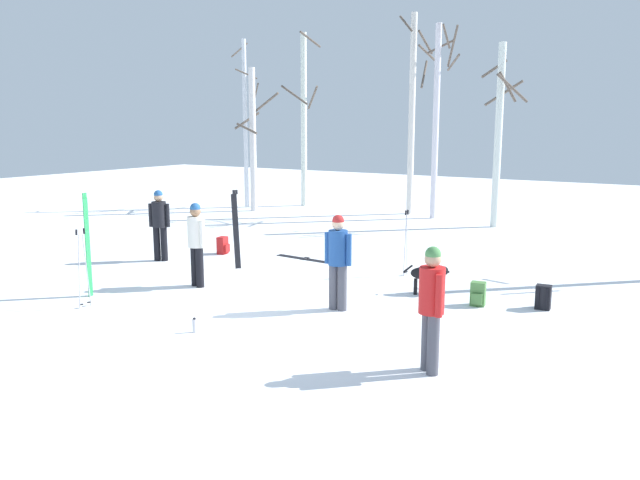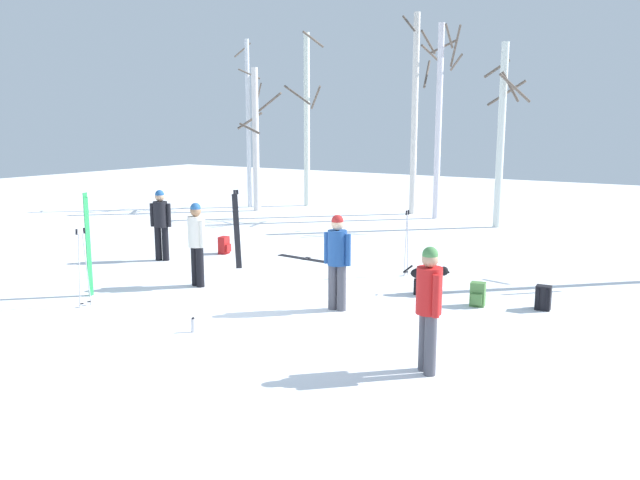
% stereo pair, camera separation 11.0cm
% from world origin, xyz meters
% --- Properties ---
extents(ground_plane, '(60.00, 60.00, 0.00)m').
position_xyz_m(ground_plane, '(0.00, 0.00, 0.00)').
color(ground_plane, white).
extents(person_0, '(0.41, 0.38, 1.72)m').
position_xyz_m(person_0, '(3.69, -0.15, 0.98)').
color(person_0, '#4C4C56').
rests_on(person_0, ground_plane).
extents(person_1, '(0.51, 0.34, 1.72)m').
position_xyz_m(person_1, '(-2.09, 1.59, 0.98)').
color(person_1, black).
rests_on(person_1, ground_plane).
extents(person_2, '(0.48, 0.34, 1.72)m').
position_xyz_m(person_2, '(-4.56, 2.96, 0.98)').
color(person_2, black).
rests_on(person_2, ground_plane).
extents(person_3, '(0.52, 0.34, 1.72)m').
position_xyz_m(person_3, '(1.18, 1.68, 0.98)').
color(person_3, '#4C4C56').
rests_on(person_3, ground_plane).
extents(dog, '(0.84, 0.44, 0.57)m').
position_xyz_m(dog, '(2.12, 3.53, 0.39)').
color(dog, black).
rests_on(dog, ground_plane).
extents(ski_pair_planted_0, '(0.06, 0.14, 2.00)m').
position_xyz_m(ski_pair_planted_0, '(-3.32, -0.07, 0.99)').
color(ski_pair_planted_0, green).
rests_on(ski_pair_planted_0, ground_plane).
extents(ski_pair_planted_1, '(0.15, 0.15, 1.81)m').
position_xyz_m(ski_pair_planted_1, '(-2.45, 3.27, 0.90)').
color(ski_pair_planted_1, black).
rests_on(ski_pair_planted_1, ground_plane).
extents(ski_pair_lying_0, '(1.83, 0.31, 0.05)m').
position_xyz_m(ski_pair_lying_0, '(-1.62, 4.93, 0.01)').
color(ski_pair_lying_0, black).
rests_on(ski_pair_lying_0, ground_plane).
extents(ski_poles_0, '(0.07, 0.20, 1.44)m').
position_xyz_m(ski_poles_0, '(1.10, 4.72, 0.77)').
color(ski_poles_0, '#B2B2BC').
rests_on(ski_poles_0, ground_plane).
extents(ski_poles_1, '(0.07, 0.26, 1.44)m').
position_xyz_m(ski_poles_1, '(-2.79, -0.61, 0.77)').
color(ski_poles_1, '#B2B2BC').
rests_on(ski_poles_1, ground_plane).
extents(backpack_0, '(0.31, 0.29, 0.44)m').
position_xyz_m(backpack_0, '(-3.82, 4.37, 0.21)').
color(backpack_0, red).
rests_on(backpack_0, ground_plane).
extents(backpack_1, '(0.28, 0.30, 0.44)m').
position_xyz_m(backpack_1, '(4.27, 3.69, 0.21)').
color(backpack_1, black).
rests_on(backpack_1, ground_plane).
extents(backpack_2, '(0.29, 0.31, 0.44)m').
position_xyz_m(backpack_2, '(3.21, 3.27, 0.21)').
color(backpack_2, '#4C7F3F').
rests_on(backpack_2, ground_plane).
extents(water_bottle_0, '(0.07, 0.07, 0.24)m').
position_xyz_m(water_bottle_0, '(-0.12, -0.61, 0.11)').
color(water_bottle_0, silver).
rests_on(water_bottle_0, ground_plane).
extents(birch_tree_0, '(1.11, 1.24, 6.43)m').
position_xyz_m(birch_tree_0, '(-9.05, 11.91, 3.31)').
color(birch_tree_0, silver).
rests_on(birch_tree_0, ground_plane).
extents(birch_tree_1, '(1.44, 1.25, 5.29)m').
position_xyz_m(birch_tree_1, '(-8.17, 11.24, 2.72)').
color(birch_tree_1, silver).
rests_on(birch_tree_1, ground_plane).
extents(birch_tree_2, '(1.31, 1.28, 6.73)m').
position_xyz_m(birch_tree_2, '(-7.39, 13.51, 3.46)').
color(birch_tree_2, silver).
rests_on(birch_tree_2, ground_plane).
extents(birch_tree_3, '(1.17, 1.13, 7.09)m').
position_xyz_m(birch_tree_3, '(-2.81, 13.62, 3.68)').
color(birch_tree_3, silver).
rests_on(birch_tree_3, ground_plane).
extents(birch_tree_4, '(1.39, 1.38, 6.57)m').
position_xyz_m(birch_tree_4, '(-1.65, 13.06, 3.51)').
color(birch_tree_4, silver).
rests_on(birch_tree_4, ground_plane).
extents(birch_tree_5, '(1.50, 1.52, 5.73)m').
position_xyz_m(birch_tree_5, '(0.74, 12.32, 3.01)').
color(birch_tree_5, silver).
rests_on(birch_tree_5, ground_plane).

